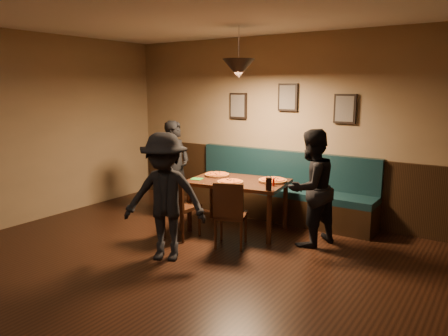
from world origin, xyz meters
name	(u,v)px	position (x,y,z in m)	size (l,w,h in m)	color
floor	(124,300)	(0.00, 0.00, 0.00)	(7.00, 7.00, 0.00)	black
wall_back	(288,126)	(0.00, 3.50, 1.40)	(6.00, 6.00, 0.00)	#8C704F
wainscot	(286,183)	(0.00, 3.47, 0.50)	(5.88, 0.06, 1.00)	black
booth_bench	(278,186)	(0.00, 3.20, 0.50)	(3.00, 0.60, 1.00)	#0F232D
picture_left	(238,106)	(-0.90, 3.47, 1.70)	(0.32, 0.04, 0.42)	black
picture_center	(288,97)	(0.00, 3.47, 1.85)	(0.32, 0.04, 0.42)	black
picture_right	(345,109)	(0.90, 3.47, 1.70)	(0.32, 0.04, 0.42)	black
pendant_lamp	(239,68)	(-0.20, 2.37, 2.25)	(0.44, 0.44, 0.25)	black
dining_table	(238,205)	(-0.20, 2.37, 0.36)	(1.34, 0.86, 0.72)	black
chair_near_left	(182,205)	(-0.67, 1.68, 0.44)	(0.39, 0.39, 0.89)	#33190E
chair_near_right	(231,213)	(0.06, 1.77, 0.43)	(0.38, 0.38, 0.86)	black
diner_left	(176,168)	(-1.40, 2.44, 0.75)	(0.55, 0.36, 1.50)	black
diner_right	(311,188)	(0.87, 2.39, 0.75)	(0.73, 0.57, 1.50)	black
diner_front	(165,197)	(-0.35, 1.00, 0.75)	(0.97, 0.56, 1.50)	black
pizza_a	(217,175)	(-0.62, 2.45, 0.74)	(0.36, 0.36, 0.04)	orange
pizza_b	(230,182)	(-0.19, 2.15, 0.74)	(0.35, 0.35, 0.04)	orange
pizza_c	(273,180)	(0.25, 2.55, 0.74)	(0.39, 0.39, 0.04)	orange
soda_glass	(269,184)	(0.43, 2.09, 0.80)	(0.08, 0.08, 0.17)	black
tabasco_bottle	(274,182)	(0.37, 2.33, 0.78)	(0.03, 0.03, 0.12)	#A40D05
napkin_a	(217,173)	(-0.74, 2.61, 0.72)	(0.14, 0.14, 0.01)	#1C692D
napkin_b	(197,179)	(-0.74, 2.11, 0.72)	(0.15, 0.15, 0.01)	#207B22
cutlery_set	(219,185)	(-0.26, 1.99, 0.72)	(0.02, 0.18, 0.00)	white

